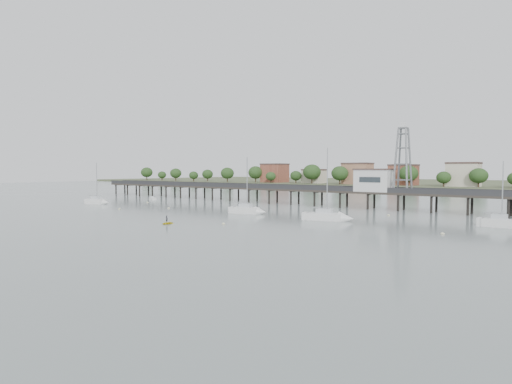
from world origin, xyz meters
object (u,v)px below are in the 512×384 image
(sailboat_c, at_px, (250,211))
(sailboat_a, at_px, (99,202))
(sailboat_d, at_px, (332,217))
(white_tender, at_px, (152,199))
(sailboat_e, at_px, (506,223))
(lattice_tower, at_px, (403,160))
(pier, at_px, (284,189))
(yellow_dinghy, at_px, (167,224))

(sailboat_c, distance_m, sailboat_a, 47.25)
(sailboat_d, height_order, white_tender, sailboat_d)
(sailboat_e, bearing_deg, sailboat_a, -170.31)
(lattice_tower, relative_size, white_tender, 4.66)
(pier, relative_size, sailboat_a, 13.16)
(sailboat_e, xyz_separation_m, white_tender, (-92.38, 5.04, -0.29))
(sailboat_c, xyz_separation_m, sailboat_e, (44.67, 8.01, 0.01))
(lattice_tower, distance_m, sailboat_a, 76.62)
(sailboat_c, height_order, sailboat_a, sailboat_c)
(sailboat_d, bearing_deg, sailboat_a, 169.43)
(pier, bearing_deg, yellow_dinghy, -79.84)
(pier, xyz_separation_m, sailboat_d, (27.97, -26.12, -3.15))
(white_tender, distance_m, yellow_dinghy, 58.38)
(sailboat_a, distance_m, white_tender, 18.13)
(lattice_tower, xyz_separation_m, yellow_dinghy, (-23.02, -47.30, -11.10))
(sailboat_a, xyz_separation_m, white_tender, (-0.73, 18.11, -0.28))
(lattice_tower, xyz_separation_m, sailboat_c, (-22.37, -25.79, -10.45))
(pier, xyz_separation_m, sailboat_a, (-37.85, -30.86, -3.14))
(sailboat_e, height_order, white_tender, sailboat_e)
(yellow_dinghy, bearing_deg, sailboat_a, 149.74)
(sailboat_e, bearing_deg, lattice_tower, 143.00)
(pier, distance_m, sailboat_d, 38.40)
(pier, relative_size, sailboat_c, 12.26)
(sailboat_d, distance_m, sailboat_c, 18.84)
(pier, relative_size, sailboat_d, 10.97)
(pier, relative_size, white_tender, 45.12)
(sailboat_c, bearing_deg, sailboat_d, -15.15)
(sailboat_c, distance_m, yellow_dinghy, 21.52)
(sailboat_a, relative_size, yellow_dinghy, 4.88)
(sailboat_a, height_order, yellow_dinghy, sailboat_a)
(yellow_dinghy, bearing_deg, pier, 89.44)
(yellow_dinghy, bearing_deg, sailboat_e, 22.34)
(sailboat_c, bearing_deg, white_tender, 150.55)
(pier, bearing_deg, sailboat_d, -43.04)
(pier, bearing_deg, sailboat_a, -140.81)
(pier, bearing_deg, sailboat_c, -70.50)
(pier, xyz_separation_m, lattice_tower, (31.50, 0.00, 7.31))
(sailboat_c, distance_m, white_tender, 49.47)
(sailboat_d, bearing_deg, pier, 122.28)
(sailboat_e, height_order, yellow_dinghy, sailboat_e)
(sailboat_d, xyz_separation_m, sailboat_e, (25.83, 8.33, 0.02))
(white_tender, bearing_deg, sailboat_a, -68.42)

